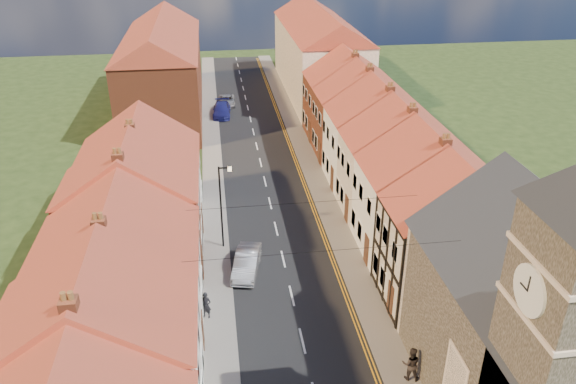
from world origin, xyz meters
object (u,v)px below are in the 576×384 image
Objects in this scene: pedestrian_left at (206,305)px; pedestrian_right at (411,364)px; church at (555,320)px; car_far at (222,110)px; car_distant at (227,100)px; lamppost at (222,202)px; car_mid at (247,262)px.

pedestrian_right reaches higher than pedestrian_left.
church is 3.23× the size of car_far.
pedestrian_right is at bearing -75.69° from car_far.
church reaches higher than car_distant.
lamppost is 4.38m from car_mid.
car_far is at bearing -100.25° from car_distant.
lamppost is 16.20m from pedestrian_right.
church reaches higher than car_mid.
car_mid is 1.04× the size of car_distant.
car_far is at bearing 88.49° from lamppost.
lamppost is at bearing -88.07° from car_far.
car_far is at bearing 102.01° from pedestrian_left.
church is at bearing -51.70° from lamppost.
car_far is (-0.59, 30.69, -0.00)m from car_mid.
pedestrian_right is at bearing -42.64° from car_mid.
pedestrian_left is at bearing -99.86° from lamppost.
church is 17.87m from pedestrian_left.
pedestrian_right reaches higher than car_mid.
car_far is at bearing 105.69° from church.
car_mid is (-11.85, 13.62, -5.19)m from church.
church is 3.80× the size of car_distant.
pedestrian_left is at bearing -108.56° from car_mid.
pedestrian_left is (-2.73, -38.79, 0.39)m from car_distant.
church is 9.23× the size of pedestrian_left.
lamppost is 1.50× the size of car_distant.
church is 46.32m from car_far.
pedestrian_right is at bearing -16.20° from pedestrian_left.
lamppost reaches higher than pedestrian_right.
lamppost reaches higher than car_far.
church is at bearing -70.87° from car_far.
car_mid is at bearing -39.53° from pedestrian_right.
lamppost is 1.28× the size of car_far.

